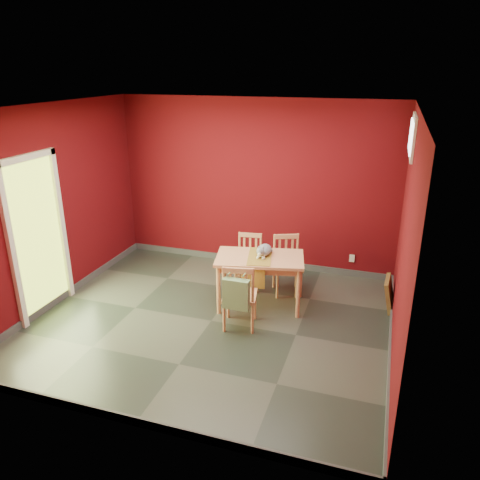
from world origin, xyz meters
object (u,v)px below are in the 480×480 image
(dining_table, at_px, (260,263))
(picture_frame, at_px, (389,294))
(chair_far_left, at_px, (249,260))
(cat, at_px, (264,248))
(chair_far_right, at_px, (287,264))
(chair_near, at_px, (239,295))
(tote_bag, at_px, (236,294))

(dining_table, distance_m, picture_frame, 1.82)
(chair_far_left, xyz_separation_m, cat, (0.35, -0.47, 0.42))
(dining_table, height_order, picture_frame, dining_table)
(chair_far_right, xyz_separation_m, chair_near, (-0.35, -1.18, 0.02))
(chair_near, bearing_deg, chair_far_right, 73.64)
(chair_far_left, relative_size, chair_near, 0.91)
(chair_far_left, distance_m, tote_bag, 1.42)
(tote_bag, bearing_deg, picture_frame, 36.55)
(chair_far_right, relative_size, tote_bag, 1.88)
(chair_near, xyz_separation_m, picture_frame, (1.79, 1.10, -0.23))
(dining_table, xyz_separation_m, tote_bag, (-0.06, -0.84, -0.06))
(cat, bearing_deg, picture_frame, -18.27)
(dining_table, xyz_separation_m, picture_frame, (1.71, 0.47, -0.42))
(chair_far_left, height_order, chair_far_right, chair_far_right)
(dining_table, xyz_separation_m, chair_far_right, (0.26, 0.54, -0.20))
(chair_far_right, bearing_deg, dining_table, -115.71)
(chair_far_right, height_order, chair_near, chair_near)
(cat, height_order, picture_frame, cat)
(dining_table, height_order, chair_far_right, chair_far_right)
(chair_near, bearing_deg, tote_bag, -82.93)
(chair_far_right, distance_m, chair_near, 1.23)
(picture_frame, bearing_deg, cat, -166.96)
(chair_far_right, bearing_deg, picture_frame, -3.11)
(chair_far_right, relative_size, chair_near, 0.96)
(chair_near, relative_size, cat, 2.24)
(chair_near, distance_m, cat, 0.81)
(chair_far_left, distance_m, picture_frame, 2.04)
(tote_bag, height_order, cat, cat)
(tote_bag, relative_size, cat, 1.14)
(dining_table, xyz_separation_m, cat, (0.04, 0.08, 0.19))
(chair_far_left, relative_size, picture_frame, 1.81)
(dining_table, distance_m, chair_far_left, 0.67)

